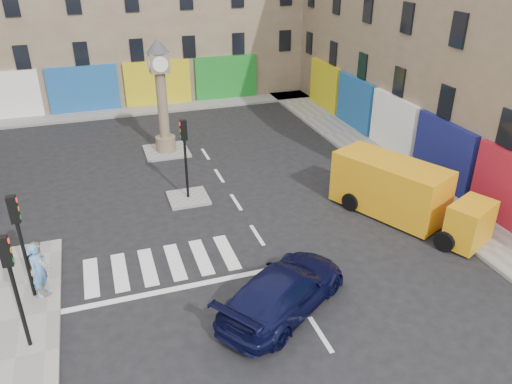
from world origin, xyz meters
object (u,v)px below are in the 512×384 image
traffic_light_left_near (12,275)px  navy_sedan (284,290)px  traffic_light_left_far (19,231)px  traffic_light_island (185,147)px  pedestrian_tan (39,266)px  pedestrian_blue (39,270)px  yellow_van (403,193)px  clock_pillar (161,90)px

traffic_light_left_near → navy_sedan: (7.65, -0.73, -1.86)m
traffic_light_left_far → traffic_light_island: size_ratio=1.00×
pedestrian_tan → pedestrian_blue: bearing=160.4°
traffic_light_left_near → yellow_van: 15.00m
yellow_van → pedestrian_blue: bearing=158.6°
clock_pillar → navy_sedan: bearing=-84.7°
pedestrian_tan → navy_sedan: bearing=-133.9°
traffic_light_left_near → yellow_van: size_ratio=0.54×
traffic_light_left_near → traffic_light_left_far: size_ratio=1.00×
traffic_light_left_near → pedestrian_blue: size_ratio=1.90×
traffic_light_left_far → pedestrian_blue: size_ratio=1.90×
traffic_light_left_near → navy_sedan: 7.91m
traffic_light_left_near → traffic_light_left_far: (0.00, 2.40, 0.00)m
traffic_light_left_far → traffic_light_island: (6.30, 5.40, -0.03)m
traffic_light_left_far → clock_pillar: (6.30, 11.40, 0.93)m
yellow_van → pedestrian_tan: bearing=157.7°
yellow_van → pedestrian_tan: (-14.28, -0.61, -0.11)m
navy_sedan → yellow_van: (6.93, 3.94, 0.44)m
yellow_van → pedestrian_tan: 14.30m
clock_pillar → pedestrian_tan: bearing=-118.2°
traffic_light_island → yellow_van: (8.28, -4.59, -1.39)m
traffic_light_island → pedestrian_blue: 8.23m
traffic_light_island → clock_pillar: (0.00, 6.00, 0.96)m
traffic_light_left_far → yellow_van: bearing=3.2°
traffic_light_left_near → navy_sedan: traffic_light_left_near is taller
traffic_light_left_far → pedestrian_blue: traffic_light_left_far is taller
clock_pillar → navy_sedan: (1.35, -14.53, -2.79)m
traffic_light_island → pedestrian_tan: 8.08m
navy_sedan → yellow_van: bearing=-94.7°
traffic_light_island → yellow_van: traffic_light_island is taller
traffic_light_left_near → pedestrian_blue: bearing=82.8°
pedestrian_blue → navy_sedan: bearing=-81.9°
yellow_van → pedestrian_tan: size_ratio=3.63×
traffic_light_left_near → traffic_light_island: 10.03m
traffic_light_island → pedestrian_tan: bearing=-139.0°
yellow_van → traffic_light_left_far: bearing=158.4°
pedestrian_blue → pedestrian_tan: bearing=30.9°
traffic_light_island → pedestrian_blue: size_ratio=1.90×
traffic_light_island → pedestrian_tan: size_ratio=1.96×
clock_pillar → pedestrian_blue: bearing=-117.7°
pedestrian_blue → traffic_light_left_near: bearing=-156.3°
clock_pillar → pedestrian_tan: size_ratio=3.22×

